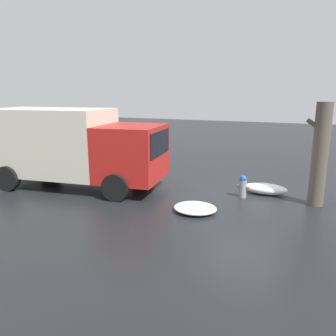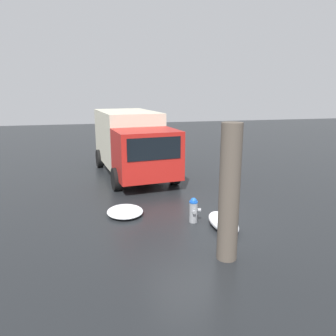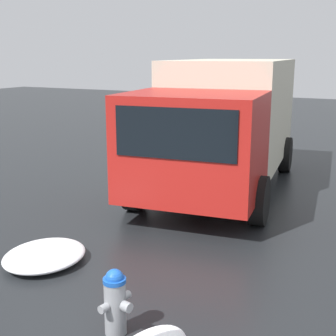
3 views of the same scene
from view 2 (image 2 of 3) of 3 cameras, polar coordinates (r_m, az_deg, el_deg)
name	(u,v)px [view 2 (image 2 of 3)]	position (r m, az deg, el deg)	size (l,w,h in m)	color
ground_plane	(193,222)	(9.95, 4.41, -9.35)	(60.00, 60.00, 0.00)	black
fire_hydrant	(194,210)	(9.81, 4.47, -7.25)	(0.45, 0.35, 0.76)	gray
tree_trunk	(229,193)	(7.48, 10.62, -4.29)	(0.72, 0.47, 3.18)	brown
delivery_truck	(132,141)	(15.11, -6.33, 4.68)	(6.68, 3.31, 2.87)	red
pedestrian	(139,160)	(13.87, -5.08, 1.42)	(0.38, 0.38, 1.76)	#23232D
snow_pile_by_hydrant	(223,222)	(9.55, 9.58, -9.32)	(1.50, 0.69, 0.37)	white
snow_pile_curbside	(125,211)	(10.50, -7.49, -7.52)	(1.28, 1.13, 0.22)	white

